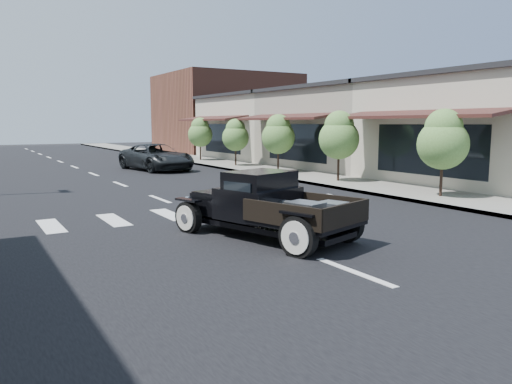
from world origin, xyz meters
TOP-DOWN VIEW (x-y plane):
  - ground at (0.00, 0.00)m, footprint 120.00×120.00m
  - road at (0.00, 15.00)m, footprint 14.00×80.00m
  - road_markings at (0.00, 10.00)m, footprint 12.00×60.00m
  - sidewalk_right at (8.50, 15.00)m, footprint 3.00×80.00m
  - storefront_near at (15.00, 4.00)m, footprint 10.00×9.00m
  - storefront_mid at (15.00, 13.00)m, footprint 10.00×9.00m
  - storefront_far at (15.00, 22.00)m, footprint 10.00×9.00m
  - far_building_right at (15.50, 32.00)m, footprint 11.00×10.00m
  - small_tree_a at (8.30, 1.93)m, footprint 1.72×1.72m
  - small_tree_b at (8.30, 7.38)m, footprint 1.75×1.75m
  - small_tree_c at (8.30, 12.18)m, footprint 1.71×1.71m
  - small_tree_d at (8.30, 16.84)m, footprint 1.60×1.60m
  - small_tree_e at (8.30, 21.94)m, footprint 1.67×1.67m
  - hotrod_pickup at (0.09, 0.10)m, footprint 3.40×4.99m
  - second_car at (3.61, 17.58)m, footprint 3.23×5.63m

SIDE VIEW (x-z plane):
  - ground at x=0.00m, z-range 0.00..0.00m
  - road_markings at x=0.00m, z-range -0.03..0.03m
  - road at x=0.00m, z-range 0.00..0.02m
  - sidewalk_right at x=8.50m, z-range 0.00..0.15m
  - second_car at x=3.61m, z-range 0.00..1.48m
  - hotrod_pickup at x=0.09m, z-range 0.00..1.58m
  - small_tree_d at x=8.30m, z-range 0.15..2.81m
  - small_tree_e at x=8.30m, z-range 0.15..2.93m
  - small_tree_c at x=8.30m, z-range 0.15..3.00m
  - small_tree_a at x=8.30m, z-range 0.15..3.02m
  - small_tree_b at x=8.30m, z-range 0.15..3.07m
  - storefront_near at x=15.00m, z-range 0.00..4.50m
  - storefront_mid at x=15.00m, z-range 0.00..4.50m
  - storefront_far at x=15.00m, z-range 0.00..4.50m
  - far_building_right at x=15.50m, z-range 0.00..7.00m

